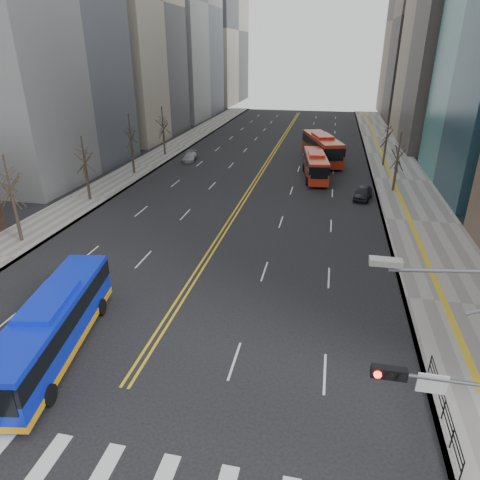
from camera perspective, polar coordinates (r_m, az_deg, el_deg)
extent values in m
cube|color=slate|center=(56.83, 20.65, 7.54)|extent=(7.00, 130.00, 0.15)
cube|color=slate|center=(61.50, -12.77, 9.64)|extent=(5.00, 130.00, 0.15)
cube|color=silver|center=(19.90, -25.63, -26.66)|extent=(0.70, 4.00, 0.01)
cube|color=gold|center=(66.44, 4.05, 11.15)|extent=(0.15, 100.00, 0.01)
cube|color=gold|center=(66.39, 4.40, 11.13)|extent=(0.15, 100.00, 0.01)
cube|color=#A59985|center=(85.32, -17.97, 27.88)|extent=(22.00, 22.00, 44.00)
cube|color=gray|center=(109.65, -9.99, 28.53)|extent=(20.00, 26.00, 48.00)
cube|color=#A59985|center=(139.48, -4.18, 26.09)|extent=(18.00, 30.00, 40.00)
cube|color=brown|center=(114.21, 24.64, 25.22)|extent=(18.00, 30.00, 42.00)
cylinder|color=slate|center=(15.11, 26.86, -16.51)|extent=(4.50, 0.12, 0.12)
cube|color=black|center=(14.68, 19.24, -16.36)|extent=(1.10, 0.28, 0.38)
cylinder|color=#FF190C|center=(14.50, 17.88, -16.70)|extent=(0.24, 0.08, 0.24)
cylinder|color=black|center=(14.55, 19.30, -16.76)|extent=(0.24, 0.08, 0.24)
cylinder|color=black|center=(14.61, 20.72, -16.81)|extent=(0.24, 0.08, 0.24)
cube|color=silver|center=(15.06, 24.24, -17.08)|extent=(0.90, 0.06, 0.70)
cube|color=#999993|center=(12.55, 18.86, -2.79)|extent=(0.90, 0.35, 0.18)
cube|color=black|center=(21.13, 25.76, -18.76)|extent=(0.04, 6.00, 0.04)
cylinder|color=black|center=(19.44, 27.46, -25.75)|extent=(0.06, 0.06, 1.00)
cylinder|color=black|center=(20.41, 26.41, -22.61)|extent=(0.06, 0.06, 1.00)
cylinder|color=black|center=(21.45, 25.51, -19.76)|extent=(0.06, 0.06, 1.00)
cylinder|color=black|center=(22.54, 24.71, -17.18)|extent=(0.06, 0.06, 1.00)
cylinder|color=black|center=(23.67, 24.01, -14.83)|extent=(0.06, 0.06, 1.00)
cylinder|color=#32261E|center=(39.54, -27.55, 2.38)|extent=(0.28, 0.28, 3.90)
cylinder|color=#32261E|center=(48.05, -19.61, 7.02)|extent=(0.28, 0.28, 3.60)
cylinder|color=#32261E|center=(57.33, -14.10, 10.48)|extent=(0.28, 0.28, 4.00)
cylinder|color=#32261E|center=(67.19, -10.08, 12.64)|extent=(0.28, 0.28, 3.80)
cylinder|color=#32261E|center=(51.40, 19.95, 7.96)|extent=(0.28, 0.28, 3.50)
cylinder|color=#32261E|center=(62.96, 18.73, 10.99)|extent=(0.28, 0.28, 3.75)
cube|color=#0D23C7|center=(24.46, -23.64, -10.44)|extent=(4.33, 11.49, 2.65)
cube|color=black|center=(24.18, -23.85, -9.38)|extent=(4.39, 11.52, 0.96)
cube|color=#0D23C7|center=(23.74, -24.21, -7.57)|extent=(2.55, 4.21, 0.40)
cube|color=orange|center=(25.08, -23.21, -12.57)|extent=(4.39, 11.52, 0.35)
cylinder|color=black|center=(22.16, -24.07, -18.37)|extent=(0.47, 1.04, 1.00)
cylinder|color=black|center=(28.26, -22.54, -8.20)|extent=(0.47, 1.04, 1.00)
cylinder|color=black|center=(27.41, -18.01, -8.51)|extent=(0.47, 1.04, 1.00)
cube|color=#AD2712|center=(54.66, 10.03, 9.82)|extent=(3.61, 10.37, 2.60)
cube|color=black|center=(54.53, 10.07, 10.35)|extent=(3.67, 10.40, 0.95)
cube|color=#AD2712|center=(54.34, 10.13, 11.25)|extent=(2.29, 3.76, 0.40)
cylinder|color=black|center=(51.72, 8.95, 7.76)|extent=(0.43, 1.03, 1.00)
cylinder|color=black|center=(51.96, 11.51, 7.65)|extent=(0.43, 1.03, 1.00)
cylinder|color=black|center=(57.98, 8.53, 9.55)|extent=(0.43, 1.03, 1.00)
cylinder|color=black|center=(58.19, 10.82, 9.44)|extent=(0.43, 1.03, 1.00)
cube|color=#AD2712|center=(63.39, 10.86, 11.96)|extent=(6.29, 12.44, 3.19)
cube|color=black|center=(63.28, 10.90, 12.49)|extent=(6.35, 12.48, 1.13)
cube|color=#AD2712|center=(63.07, 10.98, 13.47)|extent=(3.39, 4.73, 0.40)
cylinder|color=black|center=(59.68, 10.46, 9.83)|extent=(0.59, 1.04, 1.00)
cylinder|color=black|center=(60.49, 13.02, 9.80)|extent=(0.59, 1.04, 1.00)
cylinder|color=black|center=(67.01, 8.70, 11.48)|extent=(0.59, 1.04, 1.00)
cylinder|color=black|center=(67.73, 11.01, 11.45)|extent=(0.59, 1.04, 1.00)
imported|color=black|center=(47.98, 16.09, 6.04)|extent=(2.43, 4.21, 1.35)
imported|color=#A1A1A6|center=(63.37, -6.70, 10.98)|extent=(2.28, 4.39, 1.22)
imported|color=black|center=(72.48, 12.46, 12.20)|extent=(2.76, 4.49, 1.16)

